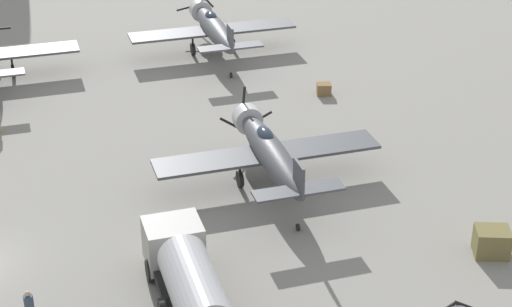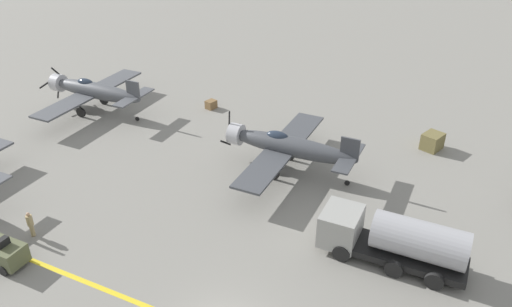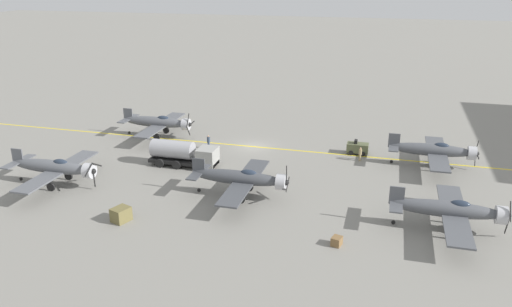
{
  "view_description": "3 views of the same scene",
  "coord_description": "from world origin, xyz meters",
  "px_view_note": "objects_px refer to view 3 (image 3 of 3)",
  "views": [
    {
      "loc": [
        2.99,
        -34.19,
        22.44
      ],
      "look_at": [
        13.19,
        -0.57,
        3.98
      ],
      "focal_mm": 60.0,
      "sensor_mm": 36.0,
      "label": 1
    },
    {
      "loc": [
        -13.7,
        -8.33,
        19.0
      ],
      "look_at": [
        12.47,
        4.21,
        2.4
      ],
      "focal_mm": 35.0,
      "sensor_mm": 36.0,
      "label": 2
    },
    {
      "loc": [
        58.56,
        16.4,
        21.22
      ],
      "look_at": [
        7.28,
        2.41,
        1.84
      ],
      "focal_mm": 35.0,
      "sensor_mm": 36.0,
      "label": 3
    }
  ],
  "objects_px": {
    "ground_crew_walking": "(209,141)",
    "airplane_mid_right": "(241,178)",
    "supply_crate_by_tanker": "(121,214)",
    "airplane_near_right": "(55,167)",
    "supply_crate_mid_lane": "(337,241)",
    "airplane_far_right": "(450,210)",
    "airplane_near_center": "(158,122)",
    "tow_tractor": "(357,148)",
    "fuel_tanker": "(184,154)",
    "ground_crew_inspecting": "(360,154)",
    "airplane_far_center": "(434,150)"
  },
  "relations": [
    {
      "from": "airplane_far_right",
      "to": "supply_crate_by_tanker",
      "type": "bearing_deg",
      "value": -61.57
    },
    {
      "from": "ground_crew_walking",
      "to": "supply_crate_by_tanker",
      "type": "relative_size",
      "value": 1.14
    },
    {
      "from": "airplane_far_right",
      "to": "airplane_near_center",
      "type": "bearing_deg",
      "value": -99.5
    },
    {
      "from": "airplane_mid_right",
      "to": "supply_crate_by_tanker",
      "type": "xyz_separation_m",
      "value": [
        7.84,
        -8.99,
        -1.36
      ]
    },
    {
      "from": "ground_crew_walking",
      "to": "airplane_mid_right",
      "type": "bearing_deg",
      "value": 32.84
    },
    {
      "from": "airplane_mid_right",
      "to": "tow_tractor",
      "type": "bearing_deg",
      "value": 150.29
    },
    {
      "from": "airplane_far_center",
      "to": "fuel_tanker",
      "type": "distance_m",
      "value": 28.77
    },
    {
      "from": "airplane_near_right",
      "to": "fuel_tanker",
      "type": "bearing_deg",
      "value": 140.57
    },
    {
      "from": "ground_crew_inspecting",
      "to": "supply_crate_mid_lane",
      "type": "relative_size",
      "value": 1.87
    },
    {
      "from": "ground_crew_walking",
      "to": "fuel_tanker",
      "type": "bearing_deg",
      "value": -5.91
    },
    {
      "from": "airplane_far_right",
      "to": "airplane_near_right",
      "type": "bearing_deg",
      "value": -72.74
    },
    {
      "from": "airplane_near_center",
      "to": "airplane_far_center",
      "type": "bearing_deg",
      "value": 97.31
    },
    {
      "from": "airplane_near_center",
      "to": "supply_crate_by_tanker",
      "type": "relative_size",
      "value": 7.7
    },
    {
      "from": "airplane_far_right",
      "to": "ground_crew_inspecting",
      "type": "xyz_separation_m",
      "value": [
        -15.37,
        -8.64,
        -1.09
      ]
    },
    {
      "from": "airplane_near_center",
      "to": "airplane_near_right",
      "type": "distance_m",
      "value": 18.31
    },
    {
      "from": "fuel_tanker",
      "to": "supply_crate_mid_lane",
      "type": "xyz_separation_m",
      "value": [
        13.36,
        19.2,
        -1.13
      ]
    },
    {
      "from": "airplane_far_right",
      "to": "supply_crate_mid_lane",
      "type": "bearing_deg",
      "value": -44.18
    },
    {
      "from": "airplane_mid_right",
      "to": "tow_tractor",
      "type": "xyz_separation_m",
      "value": [
        -15.79,
        10.21,
        -1.22
      ]
    },
    {
      "from": "ground_crew_walking",
      "to": "ground_crew_inspecting",
      "type": "xyz_separation_m",
      "value": [
        -0.63,
        18.92,
        -0.05
      ]
    },
    {
      "from": "airplane_near_right",
      "to": "fuel_tanker",
      "type": "relative_size",
      "value": 1.5
    },
    {
      "from": "tow_tractor",
      "to": "supply_crate_by_tanker",
      "type": "bearing_deg",
      "value": -39.09
    },
    {
      "from": "supply_crate_by_tanker",
      "to": "airplane_mid_right",
      "type": "bearing_deg",
      "value": 131.1
    },
    {
      "from": "airplane_near_center",
      "to": "ground_crew_walking",
      "type": "distance_m",
      "value": 8.89
    },
    {
      "from": "airplane_near_right",
      "to": "tow_tractor",
      "type": "distance_m",
      "value": 34.96
    },
    {
      "from": "airplane_near_center",
      "to": "airplane_far_right",
      "type": "relative_size",
      "value": 1.0
    },
    {
      "from": "airplane_mid_right",
      "to": "supply_crate_by_tanker",
      "type": "relative_size",
      "value": 7.7
    },
    {
      "from": "airplane_far_right",
      "to": "ground_crew_walking",
      "type": "xyz_separation_m",
      "value": [
        -14.73,
        -27.57,
        -1.04
      ]
    },
    {
      "from": "airplane_near_right",
      "to": "airplane_mid_right",
      "type": "relative_size",
      "value": 1.0
    },
    {
      "from": "airplane_far_center",
      "to": "tow_tractor",
      "type": "bearing_deg",
      "value": -90.28
    },
    {
      "from": "airplane_near_center",
      "to": "tow_tractor",
      "type": "height_order",
      "value": "airplane_near_center"
    },
    {
      "from": "airplane_far_right",
      "to": "airplane_far_center",
      "type": "distance_m",
      "value": 15.64
    },
    {
      "from": "airplane_far_right",
      "to": "ground_crew_inspecting",
      "type": "bearing_deg",
      "value": -133.9
    },
    {
      "from": "fuel_tanker",
      "to": "ground_crew_walking",
      "type": "height_order",
      "value": "fuel_tanker"
    },
    {
      "from": "ground_crew_walking",
      "to": "airplane_near_right",
      "type": "bearing_deg",
      "value": -37.17
    },
    {
      "from": "airplane_near_right",
      "to": "supply_crate_mid_lane",
      "type": "height_order",
      "value": "airplane_near_right"
    },
    {
      "from": "airplane_far_right",
      "to": "fuel_tanker",
      "type": "distance_m",
      "value": 29.44
    },
    {
      "from": "airplane_near_center",
      "to": "supply_crate_by_tanker",
      "type": "height_order",
      "value": "airplane_near_center"
    },
    {
      "from": "airplane_near_center",
      "to": "airplane_far_right",
      "type": "distance_m",
      "value": 40.01
    },
    {
      "from": "supply_crate_by_tanker",
      "to": "airplane_near_right",
      "type": "bearing_deg",
      "value": -117.31
    },
    {
      "from": "fuel_tanker",
      "to": "ground_crew_walking",
      "type": "relative_size",
      "value": 4.48
    },
    {
      "from": "airplane_mid_right",
      "to": "ground_crew_walking",
      "type": "relative_size",
      "value": 6.73
    },
    {
      "from": "airplane_near_center",
      "to": "airplane_mid_right",
      "type": "distance_m",
      "value": 22.81
    },
    {
      "from": "supply_crate_by_tanker",
      "to": "airplane_far_right",
      "type": "bearing_deg",
      "value": 101.68
    },
    {
      "from": "airplane_far_right",
      "to": "ground_crew_walking",
      "type": "distance_m",
      "value": 31.27
    },
    {
      "from": "tow_tractor",
      "to": "supply_crate_mid_lane",
      "type": "height_order",
      "value": "tow_tractor"
    },
    {
      "from": "ground_crew_walking",
      "to": "supply_crate_by_tanker",
      "type": "bearing_deg",
      "value": -2.13
    },
    {
      "from": "supply_crate_mid_lane",
      "to": "airplane_far_right",
      "type": "bearing_deg",
      "value": 119.07
    },
    {
      "from": "airplane_far_center",
      "to": "ground_crew_inspecting",
      "type": "distance_m",
      "value": 8.31
    },
    {
      "from": "fuel_tanker",
      "to": "tow_tractor",
      "type": "distance_m",
      "value": 21.32
    },
    {
      "from": "airplane_far_center",
      "to": "ground_crew_walking",
      "type": "bearing_deg",
      "value": -74.57
    }
  ]
}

